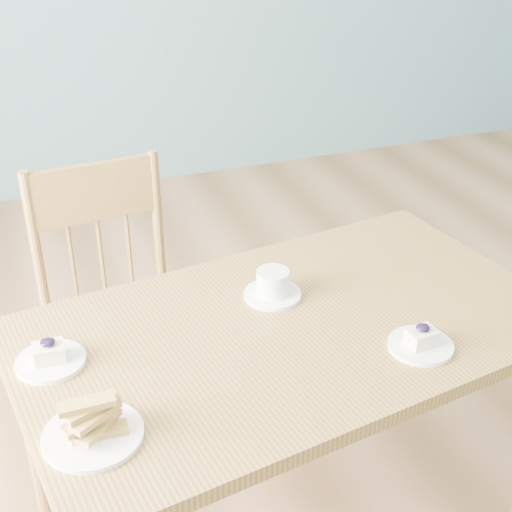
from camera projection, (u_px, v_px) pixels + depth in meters
room at (456, 7)px, 1.40m from camera, size 5.01×5.01×2.71m
dining_table at (290, 347)px, 1.67m from camera, size 1.33×0.88×0.67m
dining_chair at (117, 313)px, 2.07m from camera, size 0.43×0.41×0.87m
cheesecake_plate_near at (421, 342)px, 1.55m from camera, size 0.14×0.14×0.06m
cheesecake_plate_far at (50, 357)px, 1.50m from camera, size 0.15×0.15×0.06m
coffee_cup at (273, 286)px, 1.73m from camera, size 0.14×0.14×0.07m
biscotti_plate at (92, 426)px, 1.31m from camera, size 0.19×0.19×0.09m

